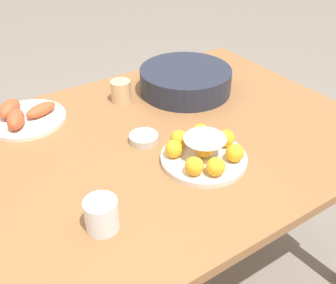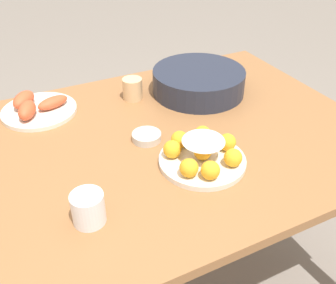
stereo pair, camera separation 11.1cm
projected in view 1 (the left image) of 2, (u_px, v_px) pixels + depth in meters
dining_table at (136, 168)px, 1.21m from camera, size 1.47×0.94×0.71m
cake_plate at (204, 152)px, 1.09m from camera, size 0.24×0.24×0.08m
serving_bowl at (185, 79)px, 1.43m from camera, size 0.33×0.33×0.09m
sauce_bowl at (144, 138)px, 1.18m from camera, size 0.09×0.09×0.02m
seafood_platter at (24, 116)px, 1.26m from camera, size 0.25×0.25×0.07m
cup_near at (102, 215)px, 0.88m from camera, size 0.08×0.08×0.08m
cup_far at (121, 91)px, 1.37m from camera, size 0.07×0.07×0.08m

